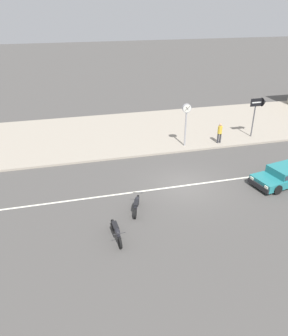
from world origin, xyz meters
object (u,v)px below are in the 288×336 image
Objects in this scene: pedestrian_near_clock at (220,132)px; street_clock at (186,115)px; motorcycle_0 at (137,204)px; hatchback_teal_2 at (283,175)px; arrow_signboard at (261,104)px; motorcycle_2 at (116,231)px.

street_clock is at bearing 177.34° from pedestrian_near_clock.
street_clock is (5.53, 7.44, 2.20)m from motorcycle_0.
pedestrian_near_clock is at bearing 99.17° from hatchback_teal_2.
arrow_signboard is 4.12m from pedestrian_near_clock.
pedestrian_near_clock is (9.79, 9.33, 0.65)m from motorcycle_2.
motorcycle_2 is 16.90m from arrow_signboard.
arrow_signboard reaches higher than motorcycle_0.
arrow_signboard is (2.61, 7.22, 2.24)m from hatchback_teal_2.
arrow_signboard is 2.01× the size of pedestrian_near_clock.
motorcycle_0 is (-9.40, -0.68, -0.17)m from hatchback_teal_2.
street_clock is at bearing 119.84° from hatchback_teal_2.
hatchback_teal_2 is 8.00m from arrow_signboard.
motorcycle_0 is 1.11× the size of pedestrian_near_clock.
pedestrian_near_clock is (-1.07, 6.63, 0.48)m from hatchback_teal_2.
arrow_signboard is at bearing 9.14° from pedestrian_near_clock.
street_clock reaches higher than hatchback_teal_2.
arrow_signboard is (13.47, 9.93, 2.41)m from motorcycle_2.
street_clock is at bearing -175.93° from arrow_signboard.
pedestrian_near_clock reaches higher than motorcycle_2.
motorcycle_2 is at bearing -126.42° from street_clock.
motorcycle_0 is 9.52m from street_clock.
motorcycle_2 is (-10.86, -2.71, -0.16)m from hatchback_teal_2.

